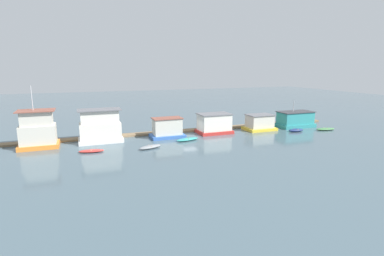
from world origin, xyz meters
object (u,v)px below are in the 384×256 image
(dinghy_teal, at_px, (187,139))
(houseboat_yellow, at_px, (260,123))
(houseboat_white, at_px, (100,127))
(houseboat_blue, at_px, (167,128))
(houseboat_red, at_px, (214,124))
(mooring_post_far_left, at_px, (289,120))
(houseboat_teal, at_px, (295,119))
(houseboat_orange, at_px, (38,131))
(dinghy_grey, at_px, (150,147))
(dinghy_red, at_px, (91,151))
(dinghy_green, at_px, (325,129))
(dinghy_navy, at_px, (296,130))

(dinghy_teal, bearing_deg, houseboat_yellow, 11.52)
(houseboat_white, bearing_deg, houseboat_blue, -4.24)
(houseboat_blue, bearing_deg, houseboat_red, 2.17)
(houseboat_red, distance_m, mooring_post_far_left, 17.55)
(houseboat_teal, bearing_deg, houseboat_orange, 179.12)
(houseboat_white, xyz_separation_m, houseboat_blue, (10.44, -0.77, -0.84))
(houseboat_yellow, xyz_separation_m, dinghy_grey, (-21.72, -5.62, -1.08))
(dinghy_red, height_order, dinghy_green, dinghy_green)
(houseboat_yellow, height_order, dinghy_red, houseboat_yellow)
(houseboat_yellow, xyz_separation_m, dinghy_navy, (5.29, -3.65, -1.05))
(houseboat_red, bearing_deg, mooring_post_far_left, 5.92)
(houseboat_orange, bearing_deg, houseboat_teal, -0.88)
(houseboat_blue, relative_size, houseboat_red, 0.94)
(dinghy_green, bearing_deg, dinghy_teal, 177.00)
(dinghy_navy, bearing_deg, houseboat_white, 172.03)
(houseboat_blue, height_order, dinghy_navy, houseboat_blue)
(houseboat_blue, height_order, dinghy_green, houseboat_blue)
(dinghy_red, relative_size, mooring_post_far_left, 1.89)
(houseboat_blue, height_order, mooring_post_far_left, houseboat_blue)
(houseboat_red, height_order, dinghy_grey, houseboat_red)
(houseboat_orange, xyz_separation_m, mooring_post_far_left, (45.05, 1.65, -1.53))
(houseboat_red, relative_size, dinghy_red, 1.70)
(dinghy_grey, distance_m, mooring_post_far_left, 31.29)
(houseboat_yellow, bearing_deg, dinghy_red, -171.10)
(houseboat_yellow, xyz_separation_m, mooring_post_far_left, (8.53, 2.36, -0.42))
(houseboat_teal, bearing_deg, houseboat_yellow, -179.87)
(houseboat_orange, bearing_deg, houseboat_yellow, -1.11)
(houseboat_orange, bearing_deg, mooring_post_far_left, 2.10)
(houseboat_yellow, xyz_separation_m, houseboat_teal, (8.01, 0.02, 0.11))
(houseboat_red, relative_size, dinghy_navy, 1.98)
(houseboat_blue, distance_m, dinghy_navy, 23.15)
(mooring_post_far_left, bearing_deg, houseboat_white, -177.87)
(houseboat_teal, relative_size, dinghy_navy, 2.39)
(dinghy_green, bearing_deg, houseboat_red, 165.96)
(houseboat_red, xyz_separation_m, dinghy_grey, (-12.81, -6.18, -1.41))
(dinghy_grey, bearing_deg, dinghy_teal, 21.19)
(dinghy_grey, relative_size, dinghy_navy, 1.22)
(houseboat_blue, distance_m, mooring_post_far_left, 26.14)
(houseboat_teal, height_order, mooring_post_far_left, houseboat_teal)
(houseboat_white, bearing_deg, dinghy_green, -7.97)
(houseboat_red, distance_m, dinghy_teal, 7.42)
(houseboat_white, bearing_deg, houseboat_orange, -178.03)
(houseboat_yellow, height_order, dinghy_green, houseboat_yellow)
(houseboat_blue, bearing_deg, houseboat_teal, -0.46)
(dinghy_red, bearing_deg, houseboat_teal, 7.05)
(houseboat_orange, xyz_separation_m, dinghy_red, (6.90, -5.34, -2.25))
(dinghy_red, height_order, dinghy_grey, dinghy_grey)
(houseboat_red, height_order, houseboat_yellow, houseboat_red)
(houseboat_white, relative_size, dinghy_navy, 2.22)
(houseboat_white, bearing_deg, dinghy_navy, -7.97)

